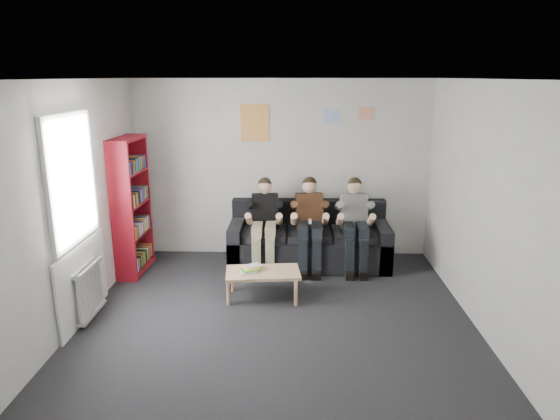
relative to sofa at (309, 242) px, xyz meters
The scene contains 14 objects.
room_shell 2.34m from the sofa, 101.47° to the right, with size 5.00×5.00×5.00m.
sofa is the anchor object (origin of this frame).
bookshelf 2.60m from the sofa, behind, with size 0.29×0.87×1.93m.
coffee_table 1.40m from the sofa, 115.78° to the right, with size 0.92×0.50×0.37m.
game_cases 1.48m from the sofa, 121.13° to the right, with size 0.25×0.23×0.06m.
person_left 0.76m from the sofa, 162.57° to the right, with size 0.38×0.82×1.31m.
person_middle 0.40m from the sofa, 90.00° to the right, with size 0.39×0.83×1.33m.
person_right 0.76m from the sofa, 17.48° to the right, with size 0.39×0.82×1.32m.
radiator 3.17m from the sofa, 144.11° to the right, with size 0.10×0.64×0.60m.
window 3.31m from the sofa, 144.88° to the right, with size 0.05×1.30×2.36m.
poster_large 1.96m from the sofa, 152.26° to the left, with size 0.42×0.01×0.55m, color #E5C451.
poster_blue 1.90m from the sofa, 52.31° to the left, with size 0.25×0.01×0.20m, color #4587EB.
poster_pink 2.10m from the sofa, 27.33° to the left, with size 0.22×0.01×0.18m, color #CA3F8A.
poster_sign 2.43m from the sofa, 163.12° to the left, with size 0.20×0.01×0.14m, color silver.
Camera 1 is at (0.19, -5.02, 2.73)m, focal length 32.00 mm.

